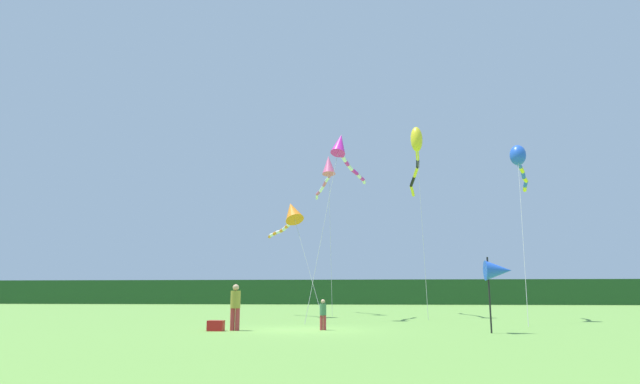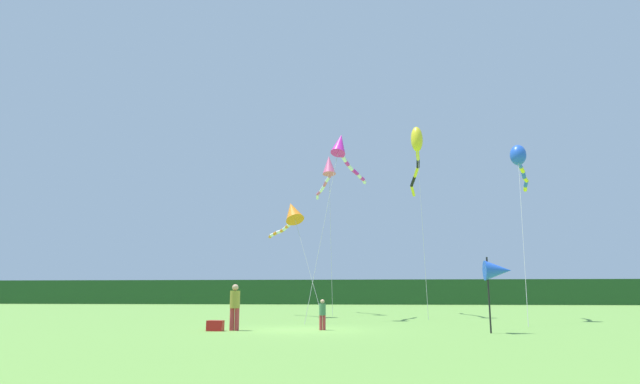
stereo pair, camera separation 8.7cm
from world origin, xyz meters
name	(u,v)px [view 2 (the right image)]	position (x,y,z in m)	size (l,w,h in m)	color
ground_plane	(304,330)	(0.00, 0.00, 0.00)	(120.00, 120.00, 0.00)	#6B9E42
distant_treeline	(353,292)	(0.00, 45.00, 1.46)	(108.00, 2.40, 2.91)	#234C23
person_adult	(235,305)	(-2.48, -0.65, 0.93)	(0.37, 0.37, 1.67)	#B23338
person_child	(322,313)	(0.71, -0.06, 0.63)	(0.25, 0.25, 1.12)	#B23338
cooler_box	(215,326)	(-3.11, -0.92, 0.19)	(0.58, 0.35, 0.37)	red
banner_flag_pole	(498,271)	(6.93, -1.04, 2.11)	(0.90, 0.70, 2.59)	black
kite_magenta	(342,149)	(1.05, 7.42, 8.99)	(2.75, 7.26, 9.89)	#B2B2B2
kite_yellow	(416,148)	(5.35, 11.42, 10.01)	(0.73, 9.24, 11.17)	#B2B2B2
kite_blue	(519,159)	(10.25, 7.44, 8.19)	(2.59, 7.91, 9.00)	#B2B2B2
kite_rainbow	(328,169)	(-0.30, 14.31, 9.53)	(1.89, 6.31, 10.42)	#B2B2B2
kite_orange	(292,213)	(-2.14, 10.55, 5.99)	(4.10, 5.88, 6.89)	#B2B2B2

